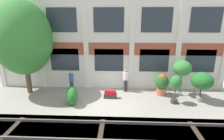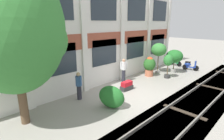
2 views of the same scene
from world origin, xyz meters
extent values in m
plane|color=#9E998E|center=(0.00, 0.00, 0.00)|extent=(80.00, 80.00, 0.00)
cube|color=silver|center=(0.00, 2.90, 3.62)|extent=(16.84, 0.50, 7.24)
cube|color=#9E4C38|center=(0.00, 2.63, 3.10)|extent=(16.84, 0.06, 0.90)
cube|color=silver|center=(-5.05, 2.59, 3.62)|extent=(0.36, 0.16, 7.24)
cube|color=silver|center=(-1.68, 2.59, 3.62)|extent=(0.36, 0.16, 7.24)
cube|color=silver|center=(1.68, 2.59, 3.62)|extent=(0.36, 0.16, 7.24)
cube|color=silver|center=(5.05, 2.59, 3.62)|extent=(0.36, 0.16, 7.24)
cube|color=#28333D|center=(-6.73, 2.62, 2.25)|extent=(2.16, 0.04, 1.70)
cube|color=#28333D|center=(-3.37, 2.62, 2.25)|extent=(2.16, 0.04, 1.70)
cube|color=#28333D|center=(0.00, 2.62, 2.25)|extent=(2.16, 0.04, 1.70)
cube|color=#28333D|center=(3.37, 2.62, 2.25)|extent=(2.16, 0.04, 1.70)
cube|color=#28333D|center=(6.73, 2.62, 2.25)|extent=(2.16, 0.04, 1.70)
cube|color=#28333D|center=(-6.73, 2.62, 5.15)|extent=(2.16, 0.04, 1.70)
cube|color=#28333D|center=(-3.37, 2.62, 5.15)|extent=(2.16, 0.04, 1.70)
cube|color=#28333D|center=(0.00, 2.62, 5.15)|extent=(2.16, 0.04, 1.70)
cube|color=#28333D|center=(3.37, 2.62, 5.15)|extent=(2.16, 0.04, 1.70)
cube|color=#28333D|center=(6.73, 2.62, 5.15)|extent=(2.16, 0.04, 1.70)
cube|color=#4C473F|center=(0.00, -2.99, -0.14)|extent=(24.84, 2.80, 0.28)
cube|color=slate|center=(0.00, -2.27, 0.07)|extent=(24.84, 0.07, 0.15)
cube|color=#382D23|center=(-4.45, -2.99, 0.01)|extent=(0.24, 2.10, 0.03)
cube|color=#382D23|center=(-0.04, -2.99, 0.01)|extent=(0.24, 2.10, 0.03)
cube|color=#382D23|center=(4.52, -2.99, 0.01)|extent=(0.24, 2.10, 0.03)
cylinder|color=brown|center=(-5.77, 1.48, 1.29)|extent=(0.35, 0.35, 2.59)
ellipsoid|color=#388438|center=(-5.77, 1.48, 3.99)|extent=(3.89, 3.89, 5.08)
sphere|color=#388438|center=(-6.74, 1.68, 3.48)|extent=(2.14, 2.14, 2.14)
sphere|color=#388438|center=(-4.80, 1.28, 3.48)|extent=(2.14, 2.14, 2.14)
cylinder|color=gray|center=(5.08, 1.52, 0.10)|extent=(0.36, 0.36, 0.19)
cylinder|color=#4C3826|center=(5.08, 1.52, 0.99)|extent=(0.07, 0.07, 1.59)
ellipsoid|color=#388438|center=(5.08, 1.52, 2.00)|extent=(1.24, 1.24, 1.07)
cube|color=#333333|center=(0.20, 0.82, 0.15)|extent=(0.88, 0.45, 0.29)
cube|color=red|center=(0.20, 0.82, 0.43)|extent=(0.77, 0.35, 0.28)
cylinder|color=gray|center=(6.09, 0.58, 0.15)|extent=(0.43, 0.43, 0.30)
cylinder|color=#4C3826|center=(6.09, 0.58, 0.76)|extent=(0.07, 0.07, 0.91)
ellipsoid|color=#236B28|center=(6.09, 0.58, 1.43)|extent=(1.37, 1.37, 1.09)
cylinder|color=#B76647|center=(3.80, 1.51, 0.26)|extent=(0.65, 0.65, 0.53)
ellipsoid|color=#286023|center=(3.80, 1.51, 0.97)|extent=(0.96, 0.96, 1.03)
sphere|color=#E04C23|center=(3.80, 1.51, 1.31)|extent=(0.53, 0.53, 0.53)
cylinder|color=#333333|center=(4.34, 0.23, 0.13)|extent=(0.43, 0.43, 0.27)
cylinder|color=brown|center=(4.34, 0.23, 0.75)|extent=(0.07, 0.07, 0.97)
ellipsoid|color=#2D7A33|center=(4.34, 0.23, 1.41)|extent=(0.72, 0.72, 0.87)
cylinder|color=#282833|center=(-2.73, 1.82, 0.40)|extent=(0.26, 0.26, 0.81)
cylinder|color=#33598C|center=(-2.73, 1.82, 1.08)|extent=(0.34, 0.34, 0.55)
sphere|color=tan|center=(-2.73, 1.82, 1.46)|extent=(0.22, 0.22, 0.22)
cylinder|color=#33598C|center=(-2.77, 1.60, 1.11)|extent=(0.09, 0.09, 0.49)
cylinder|color=#33598C|center=(-2.69, 2.04, 1.11)|extent=(0.09, 0.09, 0.49)
cylinder|color=#282833|center=(1.27, 2.03, 0.45)|extent=(0.26, 0.26, 0.90)
cylinder|color=silver|center=(1.27, 2.03, 1.20)|extent=(0.34, 0.34, 0.59)
sphere|color=tan|center=(1.27, 2.03, 1.60)|extent=(0.22, 0.22, 0.22)
cylinder|color=silver|center=(1.10, 2.17, 1.22)|extent=(0.09, 0.09, 0.53)
cylinder|color=silver|center=(1.44, 1.89, 1.22)|extent=(0.09, 0.09, 0.53)
ellipsoid|color=#236B28|center=(-2.16, -0.15, 0.58)|extent=(1.08, 1.53, 1.15)
camera|label=1|loc=(0.82, -10.16, 5.16)|focal=28.00mm
camera|label=2|loc=(-7.87, -5.89, 4.21)|focal=28.00mm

